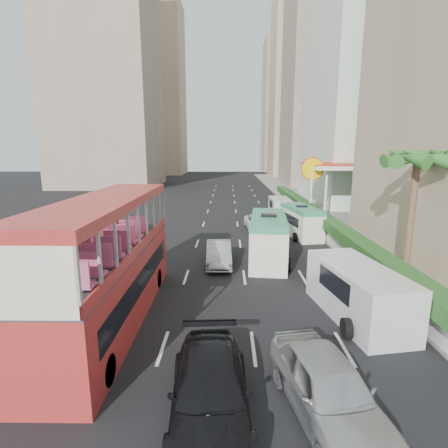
{
  "coord_description": "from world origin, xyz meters",
  "views": [
    {
      "loc": [
        -1.31,
        -13.12,
        6.84
      ],
      "look_at": [
        -1.5,
        4.0,
        3.2
      ],
      "focal_mm": 28.0,
      "sensor_mm": 36.0,
      "label": 1
    }
  ],
  "objects_px": {
    "double_decker_bus": "(109,261)",
    "car_silver_lane_a": "(219,264)",
    "car_black": "(210,415)",
    "van_asset": "(257,229)",
    "car_silver_lane_b": "(326,415)",
    "panel_van_near": "(358,292)",
    "minibus_near": "(268,239)",
    "minibus_far": "(301,221)",
    "shell_station": "(337,190)",
    "panel_van_far": "(280,208)",
    "palm_tree": "(411,221)"
  },
  "relations": [
    {
      "from": "panel_van_far",
      "to": "shell_station",
      "type": "distance_m",
      "value": 6.14
    },
    {
      "from": "double_decker_bus",
      "to": "minibus_near",
      "type": "height_order",
      "value": "double_decker_bus"
    },
    {
      "from": "car_black",
      "to": "panel_van_far",
      "type": "height_order",
      "value": "panel_van_far"
    },
    {
      "from": "van_asset",
      "to": "panel_van_far",
      "type": "xyz_separation_m",
      "value": [
        2.82,
        5.87,
        0.95
      ]
    },
    {
      "from": "car_black",
      "to": "panel_van_far",
      "type": "xyz_separation_m",
      "value": [
        5.89,
        28.06,
        0.95
      ]
    },
    {
      "from": "car_silver_lane_a",
      "to": "shell_station",
      "type": "xyz_separation_m",
      "value": [
        11.85,
        15.81,
        2.75
      ]
    },
    {
      "from": "car_silver_lane_b",
      "to": "panel_van_near",
      "type": "relative_size",
      "value": 0.89
    },
    {
      "from": "double_decker_bus",
      "to": "shell_station",
      "type": "bearing_deg",
      "value": 55.18
    },
    {
      "from": "minibus_far",
      "to": "double_decker_bus",
      "type": "bearing_deg",
      "value": -135.82
    },
    {
      "from": "palm_tree",
      "to": "shell_station",
      "type": "relative_size",
      "value": 0.8
    },
    {
      "from": "car_black",
      "to": "panel_van_near",
      "type": "relative_size",
      "value": 0.94
    },
    {
      "from": "car_black",
      "to": "van_asset",
      "type": "height_order",
      "value": "car_black"
    },
    {
      "from": "car_silver_lane_a",
      "to": "shell_station",
      "type": "bearing_deg",
      "value": 51.19
    },
    {
      "from": "van_asset",
      "to": "palm_tree",
      "type": "distance_m",
      "value": 14.94
    },
    {
      "from": "panel_van_near",
      "to": "van_asset",
      "type": "bearing_deg",
      "value": 89.59
    },
    {
      "from": "palm_tree",
      "to": "shell_station",
      "type": "bearing_deg",
      "value": 83.4
    },
    {
      "from": "car_silver_lane_b",
      "to": "palm_tree",
      "type": "xyz_separation_m",
      "value": [
        6.51,
        9.16,
        3.38
      ]
    },
    {
      "from": "double_decker_bus",
      "to": "van_asset",
      "type": "distance_m",
      "value": 18.7
    },
    {
      "from": "car_silver_lane_b",
      "to": "panel_van_far",
      "type": "height_order",
      "value": "panel_van_far"
    },
    {
      "from": "car_silver_lane_b",
      "to": "panel_van_near",
      "type": "height_order",
      "value": "panel_van_near"
    },
    {
      "from": "double_decker_bus",
      "to": "car_silver_lane_a",
      "type": "relative_size",
      "value": 2.62
    },
    {
      "from": "car_black",
      "to": "minibus_far",
      "type": "distance_m",
      "value": 20.69
    },
    {
      "from": "van_asset",
      "to": "panel_van_far",
      "type": "bearing_deg",
      "value": 59.44
    },
    {
      "from": "car_silver_lane_b",
      "to": "palm_tree",
      "type": "distance_m",
      "value": 11.74
    },
    {
      "from": "palm_tree",
      "to": "shell_station",
      "type": "xyz_separation_m",
      "value": [
        2.2,
        19.0,
        -0.63
      ]
    },
    {
      "from": "car_black",
      "to": "palm_tree",
      "type": "xyz_separation_m",
      "value": [
        9.56,
        9.17,
        3.38
      ]
    },
    {
      "from": "minibus_far",
      "to": "panel_van_far",
      "type": "relative_size",
      "value": 1.13
    },
    {
      "from": "car_silver_lane_a",
      "to": "panel_van_near",
      "type": "height_order",
      "value": "panel_van_near"
    },
    {
      "from": "car_silver_lane_b",
      "to": "car_black",
      "type": "distance_m",
      "value": 3.05
    },
    {
      "from": "van_asset",
      "to": "panel_van_near",
      "type": "height_order",
      "value": "panel_van_near"
    },
    {
      "from": "minibus_far",
      "to": "shell_station",
      "type": "relative_size",
      "value": 0.67
    },
    {
      "from": "van_asset",
      "to": "palm_tree",
      "type": "height_order",
      "value": "palm_tree"
    },
    {
      "from": "car_silver_lane_b",
      "to": "van_asset",
      "type": "height_order",
      "value": "car_silver_lane_b"
    },
    {
      "from": "palm_tree",
      "to": "car_silver_lane_a",
      "type": "bearing_deg",
      "value": 161.73
    },
    {
      "from": "car_black",
      "to": "palm_tree",
      "type": "height_order",
      "value": "palm_tree"
    },
    {
      "from": "van_asset",
      "to": "palm_tree",
      "type": "relative_size",
      "value": 0.67
    },
    {
      "from": "minibus_far",
      "to": "palm_tree",
      "type": "distance_m",
      "value": 11.19
    },
    {
      "from": "minibus_near",
      "to": "shell_station",
      "type": "distance_m",
      "value": 17.38
    },
    {
      "from": "minibus_near",
      "to": "shell_station",
      "type": "relative_size",
      "value": 0.8
    },
    {
      "from": "double_decker_bus",
      "to": "palm_tree",
      "type": "distance_m",
      "value": 14.39
    },
    {
      "from": "car_silver_lane_b",
      "to": "minibus_near",
      "type": "bearing_deg",
      "value": 79.3
    },
    {
      "from": "shell_station",
      "to": "car_silver_lane_a",
      "type": "bearing_deg",
      "value": -126.84
    },
    {
      "from": "van_asset",
      "to": "double_decker_bus",
      "type": "bearing_deg",
      "value": -118.19
    },
    {
      "from": "van_asset",
      "to": "car_silver_lane_a",
      "type": "bearing_deg",
      "value": -112.77
    },
    {
      "from": "car_silver_lane_b",
      "to": "panel_van_far",
      "type": "distance_m",
      "value": 28.22
    },
    {
      "from": "car_silver_lane_a",
      "to": "car_silver_lane_b",
      "type": "bearing_deg",
      "value": -77.7
    },
    {
      "from": "car_black",
      "to": "panel_van_near",
      "type": "distance_m",
      "value": 8.16
    },
    {
      "from": "double_decker_bus",
      "to": "car_silver_lane_a",
      "type": "xyz_separation_m",
      "value": [
        4.15,
        7.19,
        -2.53
      ]
    },
    {
      "from": "car_black",
      "to": "panel_van_far",
      "type": "relative_size",
      "value": 1.08
    },
    {
      "from": "car_silver_lane_a",
      "to": "panel_van_far",
      "type": "xyz_separation_m",
      "value": [
        5.98,
        15.71,
        0.95
      ]
    }
  ]
}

